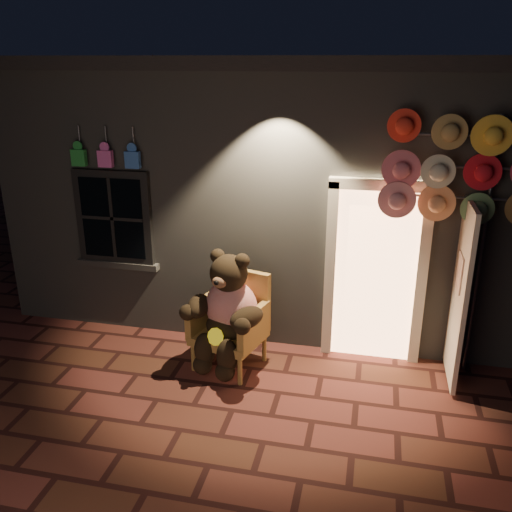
% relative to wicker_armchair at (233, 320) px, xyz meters
% --- Properties ---
extents(ground, '(60.00, 60.00, 0.00)m').
position_rel_wicker_armchair_xyz_m(ground, '(0.23, -0.94, -0.56)').
color(ground, maroon).
rests_on(ground, ground).
extents(shop_building, '(7.30, 5.95, 3.51)m').
position_rel_wicker_armchair_xyz_m(shop_building, '(0.23, 3.05, 1.18)').
color(shop_building, slate).
rests_on(shop_building, ground).
extents(wicker_armchair, '(0.91, 0.87, 1.11)m').
position_rel_wicker_armchair_xyz_m(wicker_armchair, '(0.00, 0.00, 0.00)').
color(wicker_armchair, '#A57E3F').
rests_on(wicker_armchair, ground).
extents(teddy_bear, '(0.97, 0.87, 1.38)m').
position_rel_wicker_armchair_xyz_m(teddy_bear, '(-0.02, -0.14, 0.18)').
color(teddy_bear, red).
rests_on(teddy_bear, ground).
extents(hat_rack, '(1.66, 0.22, 2.93)m').
position_rel_wicker_armchair_xyz_m(hat_rack, '(2.39, 0.34, 1.79)').
color(hat_rack, '#59595E').
rests_on(hat_rack, ground).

